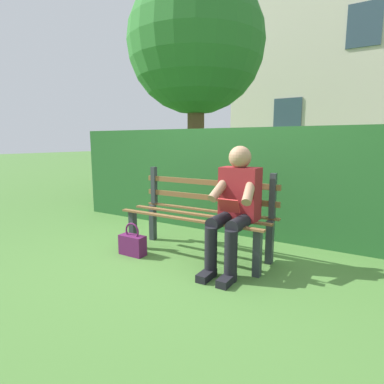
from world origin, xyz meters
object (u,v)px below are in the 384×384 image
park_bench (200,214)px  tree (193,50)px  handbag (132,244)px  person_seated (235,204)px

park_bench → tree: bearing=-57.7°
handbag → tree: bearing=-68.8°
park_bench → handbag: bearing=35.6°
park_bench → handbag: park_bench is taller
park_bench → person_seated: person_seated is taller
person_seated → handbag: person_seated is taller
person_seated → handbag: (1.09, 0.26, -0.52)m
park_bench → tree: (2.01, -3.17, 2.74)m
handbag → person_seated: bearing=-166.7°
tree → person_seated: bearing=126.6°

